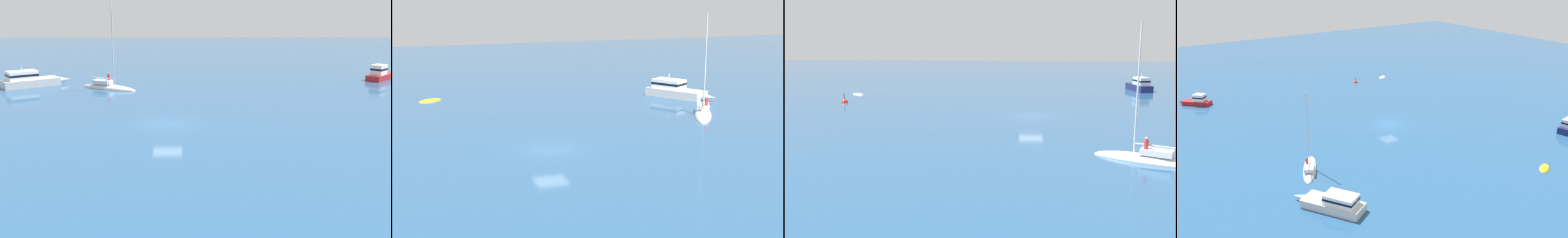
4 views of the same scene
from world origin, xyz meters
The scene contains 4 objects.
ground_plane centered at (0.00, 0.00, 0.00)m, with size 165.99×165.99×0.00m, color navy.
sloop centered at (7.10, -17.14, 0.13)m, with size 7.17×4.93×10.24m.
rib centered at (22.87, 7.12, 0.00)m, with size 2.23×2.87×0.48m.
cabin_cruiser_1 centered at (16.54, -18.96, 0.78)m, with size 7.82×5.76×2.57m.
Camera 2 is at (-42.16, 11.46, 12.30)m, focal length 54.79 mm.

